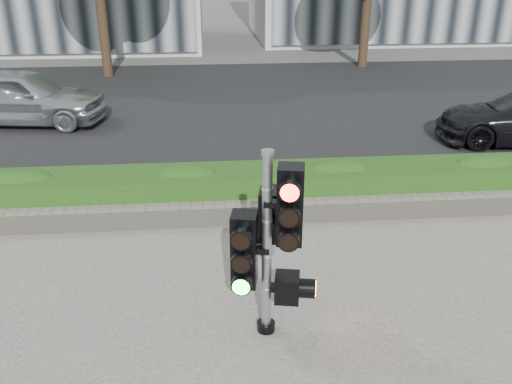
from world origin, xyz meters
TOP-DOWN VIEW (x-y plane):
  - ground at (0.00, 0.00)m, footprint 120.00×120.00m
  - road at (0.00, 10.00)m, footprint 60.00×13.00m
  - curb at (0.00, 3.15)m, footprint 60.00×0.25m
  - stone_wall at (0.00, 1.90)m, footprint 12.00×0.32m
  - hedge at (0.00, 2.55)m, footprint 12.00×1.00m
  - traffic_signal at (-0.15, -0.98)m, footprint 0.83×0.65m
  - car_silver at (-5.68, 8.29)m, footprint 4.50×2.31m

SIDE VIEW (x-z plane):
  - ground at x=0.00m, z-range 0.00..0.00m
  - road at x=0.00m, z-range 0.00..0.02m
  - curb at x=0.00m, z-range 0.00..0.12m
  - stone_wall at x=0.00m, z-range 0.03..0.37m
  - hedge at x=0.00m, z-range 0.03..0.71m
  - car_silver at x=-5.68m, z-range 0.02..1.49m
  - traffic_signal at x=-0.15m, z-range 0.15..2.44m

